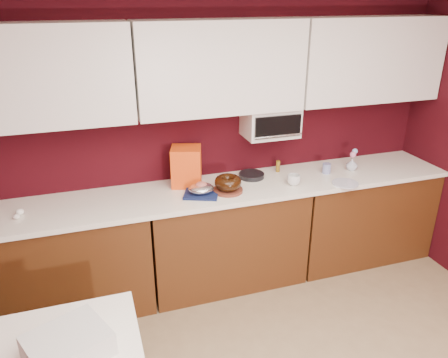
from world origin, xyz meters
TOP-DOWN VIEW (x-y plane):
  - wall_back at (0.00, 2.25)m, footprint 4.00×0.02m
  - base_cabinet_left at (-1.33, 1.94)m, footprint 1.31×0.58m
  - base_cabinet_center at (0.00, 1.94)m, footprint 1.31×0.58m
  - base_cabinet_right at (1.33, 1.94)m, footprint 1.31×0.58m
  - countertop at (0.00, 1.94)m, footprint 4.00×0.62m
  - upper_cabinet_left at (-1.33, 2.08)m, footprint 1.31×0.33m
  - upper_cabinet_center at (0.00, 2.08)m, footprint 1.31×0.33m
  - upper_cabinet_right at (1.33, 2.08)m, footprint 1.31×0.33m
  - toaster_oven at (0.45, 2.10)m, footprint 0.45×0.30m
  - toaster_oven_door at (0.45, 1.94)m, footprint 0.40×0.02m
  - toaster_oven_handle at (0.45, 1.93)m, footprint 0.42×0.02m
  - cake_base at (-0.01, 1.85)m, footprint 0.31×0.31m
  - bundt_cake at (-0.01, 1.85)m, footprint 0.25×0.25m
  - navy_towel at (-0.23, 1.86)m, footprint 0.33×0.31m
  - foil_ham_nest at (-0.23, 1.86)m, footprint 0.22×0.19m
  - roasted_ham at (-0.23, 1.86)m, footprint 0.12×0.11m
  - pandoro_box at (-0.29, 2.09)m, footprint 0.29×0.28m
  - dark_pan at (0.28, 2.07)m, footprint 0.23×0.23m
  - coffee_mug at (0.55, 1.81)m, footprint 0.13×0.13m
  - blue_jar at (0.95, 1.96)m, footprint 0.09×0.09m
  - flower_vase at (1.20, 1.95)m, footprint 0.10×0.10m
  - flower_pink at (1.20, 1.95)m, footprint 0.05×0.05m
  - flower_blue at (1.23, 1.97)m, footprint 0.05×0.05m
  - china_plate at (0.97, 1.69)m, footprint 0.28×0.28m
  - amber_bottle at (0.55, 2.12)m, footprint 0.04×0.04m
  - egg_left at (-1.57, 1.94)m, footprint 0.06×0.05m
  - egg_right at (-1.58, 1.87)m, footprint 0.05×0.04m
  - newspaper_stack at (-1.24, 0.59)m, footprint 0.45×0.42m

SIDE VIEW (x-z plane):
  - base_cabinet_left at x=-1.33m, z-range 0.00..0.86m
  - base_cabinet_center at x=0.00m, z-range 0.00..0.86m
  - base_cabinet_right at x=1.33m, z-range 0.00..0.86m
  - newspaper_stack at x=-1.24m, z-range 0.75..0.88m
  - countertop at x=0.00m, z-range 0.86..0.90m
  - china_plate at x=0.97m, z-range 0.90..0.91m
  - navy_towel at x=-0.23m, z-range 0.90..0.92m
  - cake_base at x=-0.01m, z-range 0.90..0.92m
  - egg_right at x=-1.58m, z-range 0.90..0.94m
  - dark_pan at x=0.28m, z-range 0.90..0.94m
  - egg_left at x=-1.57m, z-range 0.90..0.95m
  - blue_jar at x=0.95m, z-range 0.90..0.99m
  - amber_bottle at x=0.55m, z-range 0.90..1.00m
  - coffee_mug at x=0.55m, z-range 0.90..1.01m
  - foil_ham_nest at x=-0.23m, z-range 0.92..0.99m
  - flower_vase at x=1.20m, z-range 0.90..1.02m
  - roasted_ham at x=-0.23m, z-range 0.95..1.01m
  - bundt_cake at x=-0.01m, z-range 0.94..1.02m
  - flower_pink at x=1.20m, z-range 1.02..1.08m
  - pandoro_box at x=-0.29m, z-range 0.90..1.23m
  - flower_blue at x=1.23m, z-range 1.05..1.09m
  - wall_back at x=0.00m, z-range 0.00..2.50m
  - toaster_oven_handle at x=0.45m, z-range 1.29..1.31m
  - toaster_oven at x=0.45m, z-range 1.25..1.50m
  - toaster_oven_door at x=0.45m, z-range 1.28..1.47m
  - upper_cabinet_left at x=-1.33m, z-range 1.50..2.20m
  - upper_cabinet_center at x=0.00m, z-range 1.50..2.20m
  - upper_cabinet_right at x=1.33m, z-range 1.50..2.20m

